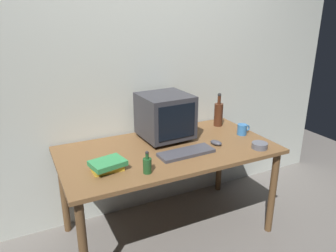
{
  "coord_description": "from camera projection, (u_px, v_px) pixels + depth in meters",
  "views": [
    {
      "loc": [
        -0.99,
        -2.02,
        1.73
      ],
      "look_at": [
        0.0,
        0.0,
        0.93
      ],
      "focal_mm": 34.38,
      "sensor_mm": 36.0,
      "label": 1
    }
  ],
  "objects": [
    {
      "name": "bottle_tall",
      "position": [
        218.0,
        114.0,
        2.9
      ],
      "size": [
        0.08,
        0.08,
        0.3
      ],
      "color": "#472314",
      "rests_on": "desk"
    },
    {
      "name": "mug",
      "position": [
        242.0,
        129.0,
        2.71
      ],
      "size": [
        0.12,
        0.08,
        0.09
      ],
      "color": "#3370B2",
      "rests_on": "desk"
    },
    {
      "name": "ground_plane",
      "position": [
        168.0,
        230.0,
        2.7
      ],
      "size": [
        6.0,
        6.0,
        0.0
      ],
      "primitive_type": "plane",
      "color": "slate"
    },
    {
      "name": "bottle_short",
      "position": [
        147.0,
        165.0,
        2.06
      ],
      "size": [
        0.06,
        0.06,
        0.15
      ],
      "color": "#1E4C23",
      "rests_on": "desk"
    },
    {
      "name": "desk",
      "position": [
        168.0,
        158.0,
        2.48
      ],
      "size": [
        1.63,
        0.86,
        0.75
      ],
      "color": "brown",
      "rests_on": "ground"
    },
    {
      "name": "book_stack",
      "position": [
        108.0,
        165.0,
        2.1
      ],
      "size": [
        0.24,
        0.2,
        0.07
      ],
      "color": "gold",
      "rests_on": "desk"
    },
    {
      "name": "computer_mouse",
      "position": [
        216.0,
        143.0,
        2.51
      ],
      "size": [
        0.09,
        0.11,
        0.04
      ],
      "primitive_type": "ellipsoid",
      "rotation": [
        0.0,
        0.0,
        0.34
      ],
      "color": "#3F3F47",
      "rests_on": "desk"
    },
    {
      "name": "cd_spindle",
      "position": [
        260.0,
        146.0,
        2.44
      ],
      "size": [
        0.12,
        0.12,
        0.04
      ],
      "primitive_type": "cylinder",
      "color": "#595B66",
      "rests_on": "desk"
    },
    {
      "name": "crt_monitor",
      "position": [
        165.0,
        116.0,
        2.57
      ],
      "size": [
        0.4,
        0.41,
        0.37
      ],
      "color": "#333338",
      "rests_on": "desk"
    },
    {
      "name": "back_wall",
      "position": [
        142.0,
        72.0,
        2.7
      ],
      "size": [
        4.0,
        0.08,
        2.5
      ],
      "primitive_type": "cube",
      "color": "beige",
      "rests_on": "ground"
    },
    {
      "name": "keyboard",
      "position": [
        186.0,
        153.0,
        2.35
      ],
      "size": [
        0.43,
        0.17,
        0.02
      ],
      "primitive_type": "cube",
      "rotation": [
        0.0,
        0.0,
        0.04
      ],
      "color": "#3F3F47",
      "rests_on": "desk"
    }
  ]
}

